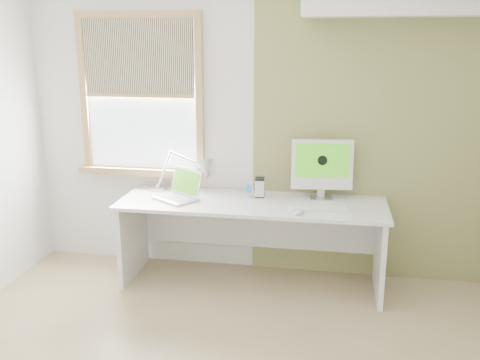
% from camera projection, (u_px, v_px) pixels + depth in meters
% --- Properties ---
extents(room, '(4.04, 3.54, 2.64)m').
position_uv_depth(room, '(207.00, 175.00, 2.92)').
color(room, tan).
rests_on(room, ground).
extents(accent_wall, '(2.00, 0.02, 2.60)m').
position_uv_depth(accent_wall, '(373.00, 130.00, 4.42)').
color(accent_wall, '#8D8B51').
rests_on(accent_wall, room).
extents(window, '(1.20, 0.14, 1.42)m').
position_uv_depth(window, '(141.00, 96.00, 4.66)').
color(window, '#AD8147').
rests_on(window, room).
extents(desk, '(2.20, 0.70, 0.73)m').
position_uv_depth(desk, '(253.00, 222.00, 4.49)').
color(desk, white).
rests_on(desk, room).
extents(desk_lamp, '(0.64, 0.26, 0.36)m').
position_uv_depth(desk_lamp, '(197.00, 171.00, 4.62)').
color(desk_lamp, '#BBBEC0').
rests_on(desk_lamp, desk).
extents(laptop, '(0.45, 0.43, 0.25)m').
position_uv_depth(laptop, '(180.00, 191.00, 4.46)').
color(laptop, '#BBBEC0').
rests_on(laptop, desk).
extents(phone_dock, '(0.08, 0.08, 0.13)m').
position_uv_depth(phone_dock, '(249.00, 193.00, 4.50)').
color(phone_dock, '#BBBEC0').
rests_on(phone_dock, desk).
extents(external_drive, '(0.09, 0.13, 0.16)m').
position_uv_depth(external_drive, '(260.00, 187.00, 4.51)').
color(external_drive, '#BBBEC0').
rests_on(external_drive, desk).
extents(imac, '(0.51, 0.19, 0.50)m').
position_uv_depth(imac, '(322.00, 166.00, 4.41)').
color(imac, '#BBBEC0').
rests_on(imac, desk).
extents(keyboard, '(0.48, 0.20, 0.02)m').
position_uv_depth(keyboard, '(319.00, 209.00, 4.17)').
color(keyboard, white).
rests_on(keyboard, desk).
extents(mouse, '(0.11, 0.13, 0.03)m').
position_uv_depth(mouse, '(298.00, 212.00, 4.07)').
color(mouse, white).
rests_on(mouse, desk).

